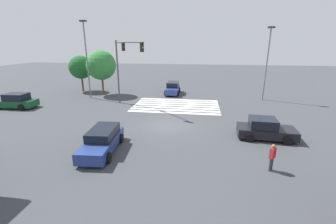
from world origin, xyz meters
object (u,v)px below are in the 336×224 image
car_1 (102,141)px  car_2 (15,101)px  street_light_pole_b (267,58)px  tree_corner_b (81,67)px  traffic_signal_mast (124,60)px  tree_corner_c (101,65)px  car_0 (265,129)px  pedestrian (272,156)px  car_3 (173,88)px  street_light_pole_a (86,54)px

car_1 → car_2: (14.11, -8.60, 0.04)m
street_light_pole_b → tree_corner_b: size_ratio=1.68×
car_2 → tree_corner_b: (-2.78, -9.89, 2.81)m
traffic_signal_mast → tree_corner_c: bearing=179.1°
traffic_signal_mast → street_light_pole_b: 17.25m
car_2 → tree_corner_c: 11.01m
car_0 → pedestrian: size_ratio=2.67×
car_1 → car_2: bearing=-125.9°
street_light_pole_b → pedestrian: bearing=77.7°
street_light_pole_b → tree_corner_c: (21.48, 0.05, -1.13)m
traffic_signal_mast → car_3: size_ratio=1.63×
traffic_signal_mast → street_light_pole_b: (-16.42, -5.28, 0.07)m
street_light_pole_b → tree_corner_b: (25.63, -1.96, -1.68)m
pedestrian → tree_corner_b: bearing=1.7°
pedestrian → tree_corner_b: tree_corner_b is taller
car_3 → car_1: bearing=-8.7°
traffic_signal_mast → street_light_pole_b: bearing=62.8°
traffic_signal_mast → pedestrian: bearing=0.8°
street_light_pole_b → car_1: bearing=49.1°
car_0 → tree_corner_c: 22.71m
tree_corner_b → car_2: bearing=74.3°
pedestrian → street_light_pole_a: street_light_pole_a is taller
car_0 → tree_corner_c: tree_corner_c is taller
car_2 → pedestrian: car_2 is taller
car_1 → tree_corner_c: (7.18, -16.47, 3.40)m
pedestrian → car_0: bearing=-56.7°
car_2 → car_3: (-16.52, -9.93, 0.04)m
street_light_pole_a → street_light_pole_b: street_light_pole_a is taller
traffic_signal_mast → street_light_pole_a: 6.65m
car_0 → car_2: (25.45, -4.81, 0.05)m
pedestrian → tree_corner_c: 25.06m
car_3 → traffic_signal_mast: bearing=-33.2°
traffic_signal_mast → street_light_pole_a: size_ratio=0.76×
tree_corner_b → tree_corner_c: size_ratio=0.86×
car_3 → street_light_pole_a: bearing=-69.2°
car_0 → pedestrian: 4.86m
traffic_signal_mast → car_2: (11.99, 2.65, -4.41)m
car_2 → traffic_signal_mast: bearing=-170.5°
street_light_pole_a → street_light_pole_b: 22.43m
traffic_signal_mast → car_0: 16.03m
car_0 → street_light_pole_b: bearing=80.5°
car_2 → car_3: 19.28m
traffic_signal_mast → car_0: bearing=16.0°
car_2 → pedestrian: (-24.60, 9.60, 0.14)m
pedestrian → street_light_pole_a: bearing=3.9°
street_light_pole_a → car_0: bearing=151.5°
pedestrian → street_light_pole_b: 18.46m
car_3 → tree_corner_b: 14.02m
street_light_pole_b → tree_corner_c: 21.51m
street_light_pole_b → car_0: bearing=76.9°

